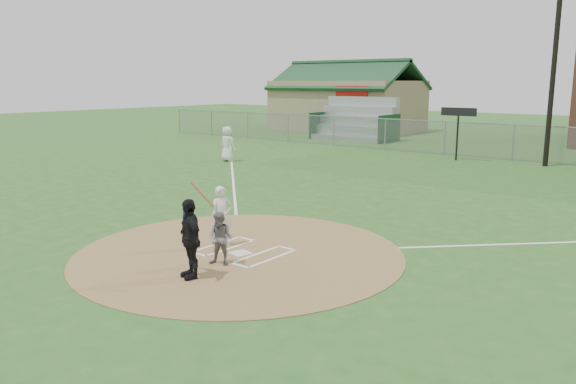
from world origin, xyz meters
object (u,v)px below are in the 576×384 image
Objects in this scene: catcher at (221,239)px; ondeck_player at (227,144)px; umpire at (190,239)px; home_plate at (241,253)px; batter_at_plate at (222,216)px.

catcher is 17.99m from ondeck_player.
catcher is at bearing 117.79° from umpire.
catcher is 1.08m from umpire.
home_plate is 1.22m from batter_at_plate.
umpire is at bearing -106.24° from catcher.
ondeck_player reaches higher than catcher.
umpire is (0.10, -1.05, 0.26)m from catcher.
umpire is 18.83m from ondeck_player.
home_plate is 0.36× the size of catcher.
umpire is at bearing -80.48° from home_plate.
ondeck_player is (-12.65, 13.95, 0.04)m from umpire.
ondeck_player is (-12.32, 11.99, 0.93)m from home_plate.
catcher is 0.73× the size of batter_at_plate.
catcher is 1.60m from batter_at_plate.
catcher reaches higher than home_plate.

